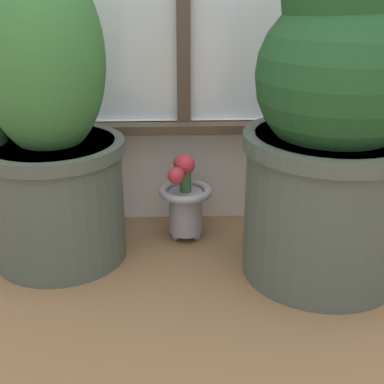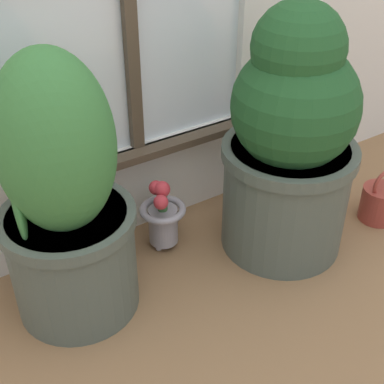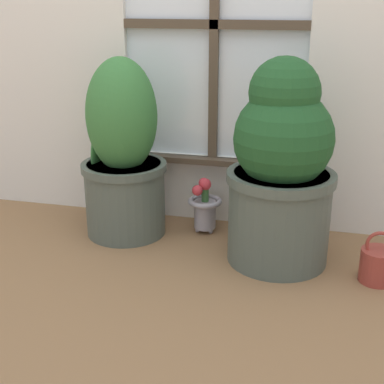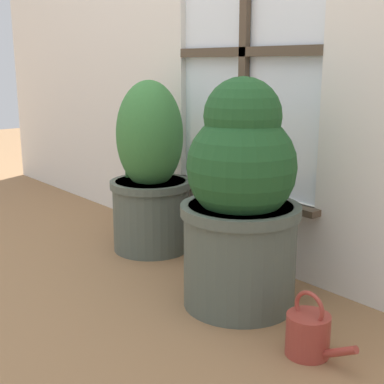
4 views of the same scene
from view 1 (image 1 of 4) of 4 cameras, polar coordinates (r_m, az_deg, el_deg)
name	(u,v)px [view 1 (image 1 of 4)]	position (r m, az deg, el deg)	size (l,w,h in m)	color
ground_plane	(192,348)	(1.07, 0.01, -16.31)	(10.00, 10.00, 0.00)	olive
potted_plant_left	(49,130)	(1.29, -14.99, 6.41)	(0.34, 0.34, 0.72)	#4C564C
potted_plant_right	(333,128)	(1.21, 14.76, 6.67)	(0.39, 0.39, 0.75)	#4C564C
flower_vase	(185,199)	(1.41, -0.73, -0.73)	(0.14, 0.14, 0.23)	#99939E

